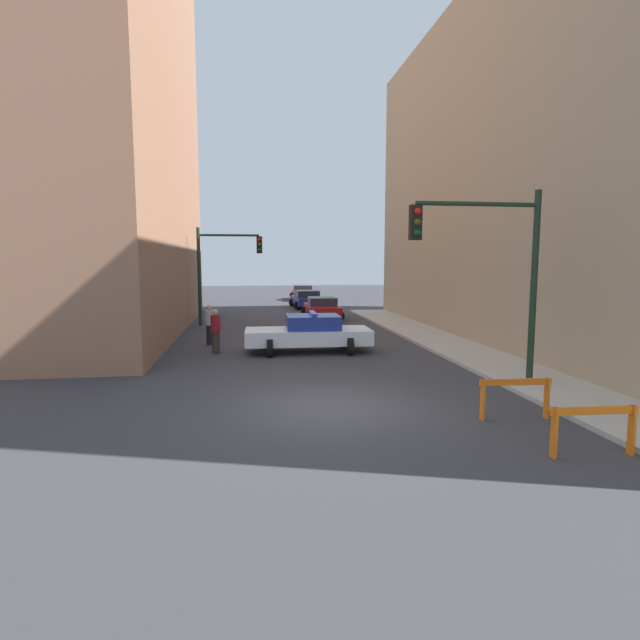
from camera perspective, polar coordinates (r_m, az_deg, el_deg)
ground_plane at (r=11.93m, az=0.99°, el=-9.93°), size 120.00×120.00×0.00m
sidewalk_right at (r=14.25m, az=26.68°, el=-7.64°), size 2.40×44.00×0.12m
building_corner_left at (r=28.71m, az=-31.45°, el=24.11°), size 14.00×20.00×24.90m
building_right at (r=24.90m, az=30.85°, el=15.19°), size 12.00×28.00×14.97m
traffic_light_near at (r=14.25m, az=19.35°, el=6.79°), size 3.64×0.35×5.20m
traffic_light_far at (r=27.27m, az=-11.37°, el=6.54°), size 3.44×0.35×5.20m
police_car at (r=18.85m, az=-1.24°, el=-1.50°), size 4.75×2.45×1.52m
parked_car_near at (r=29.68m, az=0.22°, el=1.41°), size 2.34×4.34×1.31m
parked_car_mid at (r=36.56m, az=-1.53°, el=2.41°), size 2.42×4.38×1.31m
parked_car_far at (r=44.60m, az=-2.00°, el=3.18°), size 2.47×4.41×1.31m
pedestrian_crossing at (r=18.91m, az=-11.83°, el=-1.20°), size 0.50×0.50×1.66m
pedestrian_corner at (r=20.93m, az=-12.51°, el=-0.46°), size 0.50×0.50×1.66m
barrier_front at (r=10.11m, az=28.81°, el=-10.22°), size 1.60×0.24×0.90m
barrier_mid at (r=11.68m, az=21.41°, el=-7.63°), size 1.60×0.25×0.90m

